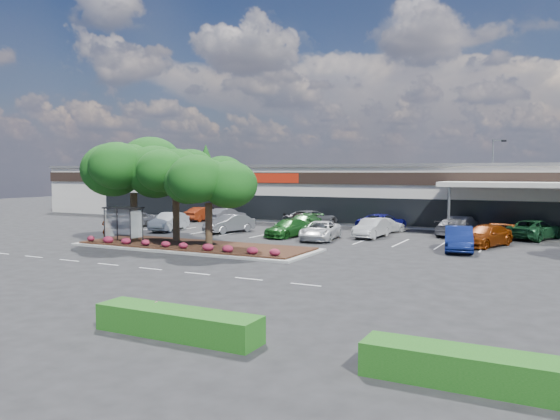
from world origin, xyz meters
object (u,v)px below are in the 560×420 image
at_px(car_1, 169,222).
at_px(car_0, 134,219).
at_px(survey_stake, 155,311).
at_px(light_pole, 493,189).

bearing_deg(car_1, car_0, 159.46).
bearing_deg(car_1, survey_stake, -62.62).
bearing_deg(light_pole, car_0, -155.35).
xyz_separation_m(light_pole, car_0, (-31.75, -14.57, -3.01)).
xyz_separation_m(light_pole, car_1, (-26.65, -15.50, -2.95)).
bearing_deg(light_pole, car_1, -149.82).
height_order(light_pole, car_0, light_pole).
xyz_separation_m(survey_stake, car_0, (-24.80, 26.47, 0.17)).
relative_size(car_0, car_1, 0.89).
bearing_deg(car_0, car_1, 6.75).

